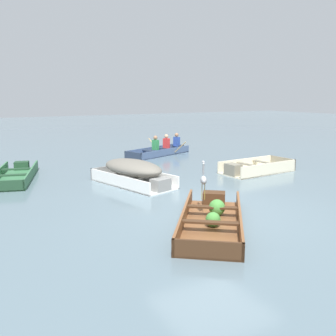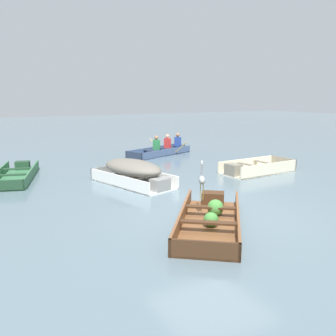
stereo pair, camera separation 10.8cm
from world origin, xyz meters
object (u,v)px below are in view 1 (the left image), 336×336
dinghy_wooden_brown_foreground (212,217)px  skiff_cream_mid_moored (254,169)px  heron_on_dinghy (203,179)px  rowboat_slate_blue_with_crew (162,150)px  skiff_white_far_moored (133,170)px  skiff_green_near_moored (16,175)px

dinghy_wooden_brown_foreground → skiff_cream_mid_moored: bearing=39.4°
dinghy_wooden_brown_foreground → heron_on_dinghy: bearing=83.5°
dinghy_wooden_brown_foreground → heron_on_dinghy: size_ratio=4.00×
skiff_cream_mid_moored → rowboat_slate_blue_with_crew: 5.19m
dinghy_wooden_brown_foreground → rowboat_slate_blue_with_crew: size_ratio=1.01×
skiff_cream_mid_moored → skiff_white_far_moored: size_ratio=0.90×
skiff_green_near_moored → skiff_white_far_moored: (2.99, -2.61, 0.33)m
rowboat_slate_blue_with_crew → skiff_cream_mid_moored: bearing=-80.0°
heron_on_dinghy → skiff_white_far_moored: bearing=92.1°
skiff_white_far_moored → dinghy_wooden_brown_foreground: bearing=-88.9°
dinghy_wooden_brown_foreground → skiff_green_near_moored: size_ratio=0.98×
skiff_white_far_moored → heron_on_dinghy: bearing=-87.9°
skiff_green_near_moored → skiff_cream_mid_moored: size_ratio=1.27×
rowboat_slate_blue_with_crew → heron_on_dinghy: bearing=-112.0°
skiff_green_near_moored → skiff_white_far_moored: 3.98m
dinghy_wooden_brown_foreground → skiff_green_near_moored: bearing=115.1°
skiff_white_far_moored → rowboat_slate_blue_with_crew: (3.44, 4.68, -0.23)m
skiff_green_near_moored → rowboat_slate_blue_with_crew: rowboat_slate_blue_with_crew is taller
skiff_green_near_moored → skiff_cream_mid_moored: 7.94m
rowboat_slate_blue_with_crew → heron_on_dinghy: heron_on_dinghy is taller
skiff_white_far_moored → heron_on_dinghy: (0.13, -3.50, 0.43)m
skiff_green_near_moored → heron_on_dinghy: bearing=-63.0°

